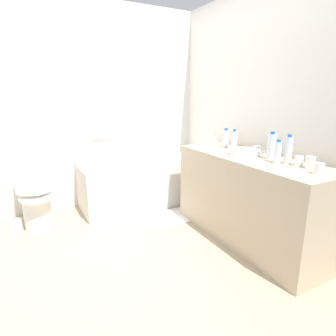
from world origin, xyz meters
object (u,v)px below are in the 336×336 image
object	(u,v)px
sink_basin	(244,152)
sink_faucet	(258,149)
water_bottle_0	(288,150)
bath_mat	(173,217)
drinking_glass_2	(310,163)
toilet_paper_roll	(17,225)
water_bottle_4	(278,152)
toilet	(36,197)
bathtub	(146,181)
soap_dish	(212,144)
water_bottle_2	(271,146)
drinking_glass_0	(212,142)
drinking_glass_3	(299,161)
water_bottle_1	(234,140)
water_bottle_3	(226,139)
drinking_glass_1	(319,169)

from	to	relation	value
sink_basin	sink_faucet	size ratio (longest dim) A/B	1.93
water_bottle_0	bath_mat	distance (m)	1.51
drinking_glass_2	toilet_paper_roll	size ratio (longest dim) A/B	0.77
sink_basin	water_bottle_4	size ratio (longest dim) A/B	1.49
bath_mat	toilet_paper_roll	xyz separation A→B (m)	(-1.58, 0.48, 0.05)
sink_faucet	toilet	bearing A→B (deg)	149.55
bathtub	sink_faucet	bearing A→B (deg)	-61.22
water_bottle_4	soap_dish	world-z (taller)	water_bottle_4
water_bottle_0	toilet_paper_roll	size ratio (longest dim) A/B	1.98
water_bottle_2	water_bottle_4	distance (m)	0.15
toilet	drinking_glass_0	bearing A→B (deg)	68.26
bathtub	drinking_glass_0	bearing A→B (deg)	-57.47
water_bottle_4	drinking_glass_3	xyz separation A→B (m)	(0.07, -0.15, -0.05)
water_bottle_1	water_bottle_4	xyz separation A→B (m)	(-0.08, -0.62, -0.01)
water_bottle_3	bath_mat	bearing A→B (deg)	148.97
toilet	drinking_glass_0	size ratio (longest dim) A/B	6.93
sink_basin	water_bottle_4	bearing A→B (deg)	-91.05
sink_faucet	soap_dish	size ratio (longest dim) A/B	1.69
sink_faucet	soap_dish	world-z (taller)	sink_faucet
water_bottle_0	soap_dish	xyz separation A→B (m)	(-0.00, 1.00, -0.10)
water_bottle_3	drinking_glass_2	world-z (taller)	water_bottle_3
water_bottle_0	drinking_glass_1	distance (m)	0.33
soap_dish	toilet	bearing A→B (deg)	162.09
drinking_glass_3	toilet_paper_roll	xyz separation A→B (m)	(-2.04, 1.67, -0.80)
toilet_paper_roll	bath_mat	bearing A→B (deg)	-16.88
sink_basin	sink_faucet	bearing A→B (deg)	0.00
water_bottle_0	drinking_glass_3	xyz separation A→B (m)	(0.01, -0.10, -0.07)
drinking_glass_0	water_bottle_0	bearing A→B (deg)	-85.83
bathtub	drinking_glass_3	distance (m)	1.93
drinking_glass_2	bath_mat	size ratio (longest dim) A/B	0.15
bathtub	water_bottle_0	distance (m)	1.86
toilet	sink_faucet	distance (m)	2.33
water_bottle_2	water_bottle_4	world-z (taller)	water_bottle_2
water_bottle_4	drinking_glass_3	size ratio (longest dim) A/B	2.40
toilet	drinking_glass_3	world-z (taller)	drinking_glass_3
drinking_glass_0	drinking_glass_2	xyz separation A→B (m)	(0.09, -1.11, -0.00)
bathtub	toilet	size ratio (longest dim) A/B	2.47
water_bottle_1	drinking_glass_3	world-z (taller)	water_bottle_1
toilet_paper_roll	drinking_glass_0	bearing A→B (deg)	-18.48
toilet	drinking_glass_1	xyz separation A→B (m)	(1.77, -1.91, 0.54)
sink_faucet	water_bottle_2	size ratio (longest dim) A/B	0.63
toilet_paper_roll	toilet	bearing A→B (deg)	4.76
toilet_paper_roll	drinking_glass_1	bearing A→B (deg)	-43.86
water_bottle_1	bath_mat	distance (m)	1.11
sink_faucet	water_bottle_4	size ratio (longest dim) A/B	0.77
water_bottle_2	drinking_glass_1	size ratio (longest dim) A/B	2.95
water_bottle_4	toilet_paper_roll	bearing A→B (deg)	142.40
water_bottle_1	toilet_paper_roll	size ratio (longest dim) A/B	1.71
toilet	drinking_glass_1	distance (m)	2.66
drinking_glass_1	bath_mat	bearing A→B (deg)	105.54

